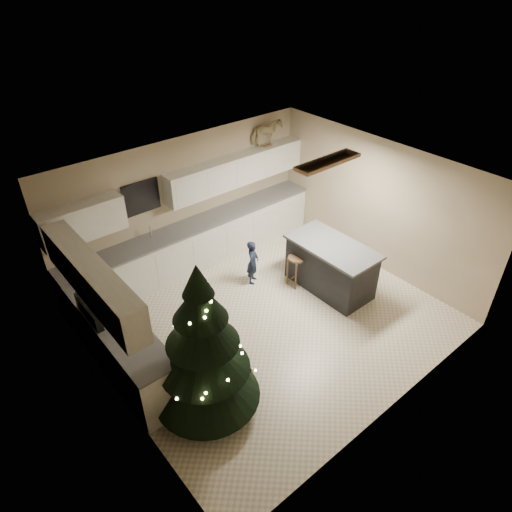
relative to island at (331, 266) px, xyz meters
name	(u,v)px	position (x,y,z in m)	size (l,w,h in m)	color
ground_plane	(269,319)	(-1.47, 0.05, -0.48)	(5.50, 5.50, 0.00)	beige
room_shell	(272,233)	(-1.45, 0.06, 1.27)	(5.52, 5.02, 2.61)	tan
cabinetry	(170,261)	(-2.38, 1.70, 0.28)	(5.50, 3.20, 2.00)	white
island	(331,266)	(0.00, 0.00, 0.00)	(0.90, 1.70, 0.95)	black
bar_stool	(296,264)	(-0.42, 0.47, -0.01)	(0.33, 0.33, 0.62)	brown
christmas_tree	(204,354)	(-3.32, -0.75, 0.53)	(1.54, 1.48, 2.46)	#3F2816
toddler	(253,262)	(-1.00, 1.07, -0.03)	(0.33, 0.22, 0.90)	black
rocking_horse	(266,133)	(0.45, 2.38, 1.81)	(0.67, 0.41, 0.55)	brown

